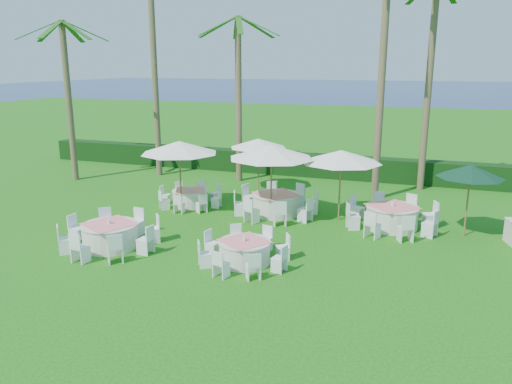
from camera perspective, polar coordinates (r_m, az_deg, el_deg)
ground at (r=16.43m, az=-1.28°, el=-6.95°), size 120.00×120.00×0.00m
hedge at (r=27.40m, az=7.47°, el=2.99°), size 34.00×1.00×1.20m
ocean at (r=116.61m, az=16.74°, el=10.93°), size 260.00×260.00×0.00m
banquet_table_a at (r=17.45m, az=-16.33°, el=-4.73°), size 3.30×3.30×0.99m
banquet_table_b at (r=15.49m, az=-1.33°, el=-6.80°), size 2.85×2.85×0.88m
banquet_table_d at (r=21.82m, az=-7.49°, el=-0.61°), size 2.77×2.77×0.85m
banquet_table_e at (r=20.38m, az=2.28°, el=-1.32°), size 3.34×3.34×1.03m
banquet_table_f at (r=19.35m, az=15.25°, el=-2.71°), size 3.32×3.32×1.02m
umbrella_a at (r=20.69m, az=-8.77°, el=5.07°), size 3.20×3.20×2.93m
umbrella_b at (r=19.21m, az=1.78°, el=4.61°), size 3.36×3.36×2.97m
umbrella_c at (r=23.95m, az=0.28°, el=5.60°), size 2.77×2.77×2.52m
umbrella_d at (r=19.44m, az=9.70°, el=4.03°), size 3.15×3.15×2.79m
umbrella_green at (r=18.87m, az=23.33°, el=2.19°), size 2.30×2.30×2.60m
palm_a at (r=27.61m, az=-11.60°, el=14.87°), size 4.33×4.31×11.68m
palm_b at (r=25.74m, az=-2.01°, el=11.31°), size 4.40×4.12×8.27m
palm_c at (r=22.59m, az=14.30°, el=14.63°), size 4.40×4.14×11.49m
palm_d at (r=25.18m, az=19.19°, el=12.24°), size 4.40×4.17×9.79m
palm_f at (r=27.69m, az=-20.67°, el=10.45°), size 4.28×4.35×8.09m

